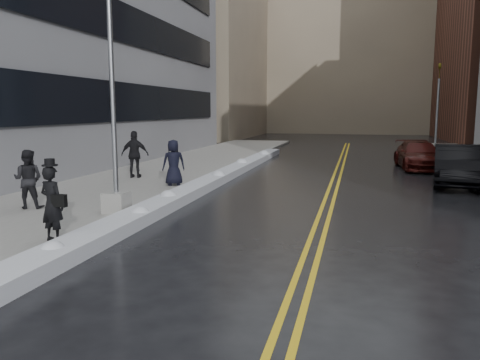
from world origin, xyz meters
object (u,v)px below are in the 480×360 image
Objects in this scene: lamppost at (114,130)px; traffic_signal at (437,105)px; car_black at (457,165)px; car_maroon at (419,155)px; pedestrian_fedora at (52,204)px; pedestrian_c at (174,163)px; pedestrian_d at (135,154)px; pedestrian_b at (28,179)px.

lamppost is 24.98m from traffic_signal.
car_maroon is (-0.86, 5.32, -0.11)m from car_black.
car_black is (10.61, 11.89, -0.17)m from pedestrian_fedora.
car_black is (10.99, 3.80, -0.22)m from pedestrian_c.
lamppost is 4.46× the size of pedestrian_fedora.
lamppost is at bearing 101.96° from pedestrian_d.
pedestrian_fedora is 15.94m from car_black.
pedestrian_d is 0.40× the size of car_black.
pedestrian_fedora reaches higher than car_black.
pedestrian_b is at bearing 34.71° from pedestrian_c.
pedestrian_d is at bearing -162.73° from car_black.
lamppost is 4.24× the size of pedestrian_c.
lamppost is 3.40m from pedestrian_fedora.
car_maroon is (12.70, 14.25, -0.31)m from pedestrian_b.
lamppost is 17.35m from car_maroon.
traffic_signal is 8.51m from car_maroon.
pedestrian_d is 13.61m from car_black.
pedestrian_d reaches higher than car_black.
pedestrian_fedora is at bearing 119.83° from pedestrian_b.
pedestrian_fedora is (0.09, -3.04, -1.53)m from lamppost.
traffic_signal is 1.19× the size of car_black.
lamppost is at bearing -129.00° from car_maroon.
pedestrian_d is 0.41× the size of car_maroon.
car_black is at bearing 179.07° from pedestrian_d.
traffic_signal reaches higher than pedestrian_c.
traffic_signal is at bearing -154.12° from pedestrian_c.
pedestrian_c is at bearing -153.09° from car_black.
pedestrian_c reaches higher than car_black.
car_maroon is at bearing -104.00° from traffic_signal.
traffic_signal is at bearing 71.80° from car_maroon.
car_black is (10.71, 8.85, -1.70)m from lamppost.
lamppost is 4.31× the size of pedestrian_b.
traffic_signal is 20.95m from pedestrian_c.
pedestrian_fedora is 0.95× the size of pedestrian_c.
lamppost is at bearing 166.56° from pedestrian_b.
car_black is at bearing -94.75° from traffic_signal.
lamppost reaches higher than pedestrian_d.
pedestrian_d reaches higher than pedestrian_fedora.
traffic_signal is 2.94× the size of pedestrian_d.
car_black is 1.01× the size of car_maroon.
pedestrian_d is (0.14, 6.70, 0.14)m from pedestrian_b.
pedestrian_d is (-2.81, 9.66, 0.17)m from pedestrian_fedora.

